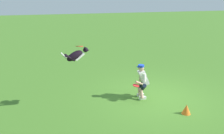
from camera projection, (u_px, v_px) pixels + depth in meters
The scene contains 6 objects.
ground_plane at pixel (158, 99), 9.30m from camera, with size 60.00×60.00×0.00m, color #467A28.
person at pixel (142, 80), 9.17m from camera, with size 0.58×0.64×1.29m.
dog at pixel (76, 55), 8.20m from camera, with size 0.98×0.38×0.51m.
frisbee_flying at pixel (79, 46), 8.17m from camera, with size 0.24×0.24×0.02m, color red.
frisbee_held at pixel (136, 85), 8.92m from camera, with size 0.24×0.24×0.02m, color red.
training_cone at pixel (186, 109), 8.16m from camera, with size 0.29×0.29×0.33m, color orange.
Camera 1 is at (3.46, 7.93, 4.02)m, focal length 40.03 mm.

